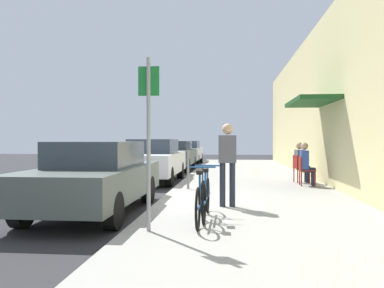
% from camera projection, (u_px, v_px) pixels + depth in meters
% --- Properties ---
extents(ground_plane, '(60.00, 60.00, 0.00)m').
position_uv_depth(ground_plane, '(159.00, 205.00, 8.86)').
color(ground_plane, '#2D2D30').
extents(sidewalk_slab, '(4.50, 32.00, 0.12)m').
position_uv_depth(sidewalk_slab, '(253.00, 192.00, 10.63)').
color(sidewalk_slab, '#9E9B93').
rests_on(sidewalk_slab, ground_plane).
extents(building_facade, '(1.40, 32.00, 5.37)m').
position_uv_depth(building_facade, '(344.00, 95.00, 10.37)').
color(building_facade, beige).
rests_on(building_facade, ground_plane).
extents(parked_car_0, '(1.80, 4.40, 1.45)m').
position_uv_depth(parked_car_0, '(95.00, 176.00, 7.85)').
color(parked_car_0, '#47514C').
rests_on(parked_car_0, ground_plane).
extents(parked_car_1, '(1.80, 4.40, 1.51)m').
position_uv_depth(parked_car_1, '(153.00, 160.00, 13.71)').
color(parked_car_1, silver).
rests_on(parked_car_1, ground_plane).
extents(parked_car_2, '(1.80, 4.40, 1.43)m').
position_uv_depth(parked_car_2, '(174.00, 155.00, 18.88)').
color(parked_car_2, '#47514C').
rests_on(parked_car_2, ground_plane).
extents(parked_car_3, '(1.80, 4.40, 1.42)m').
position_uv_depth(parked_car_3, '(186.00, 152.00, 24.09)').
color(parked_car_3, silver).
rests_on(parked_car_3, ground_plane).
extents(parking_meter, '(0.12, 0.10, 1.32)m').
position_uv_depth(parking_meter, '(188.00, 161.00, 10.78)').
color(parking_meter, slate).
rests_on(parking_meter, sidewalk_slab).
extents(street_sign, '(0.32, 0.06, 2.60)m').
position_uv_depth(street_sign, '(149.00, 130.00, 5.80)').
color(street_sign, gray).
rests_on(street_sign, sidewalk_slab).
extents(bicycle_0, '(0.46, 1.71, 0.90)m').
position_uv_depth(bicycle_0, '(201.00, 201.00, 6.34)').
color(bicycle_0, black).
rests_on(bicycle_0, sidewalk_slab).
extents(bicycle_1, '(0.46, 1.71, 0.90)m').
position_uv_depth(bicycle_1, '(206.00, 198.00, 6.74)').
color(bicycle_1, black).
rests_on(bicycle_1, sidewalk_slab).
extents(cafe_chair_0, '(0.46, 0.46, 0.87)m').
position_uv_depth(cafe_chair_0, '(304.00, 169.00, 11.55)').
color(cafe_chair_0, maroon).
rests_on(cafe_chair_0, sidewalk_slab).
extents(seated_patron_0, '(0.44, 0.37, 1.29)m').
position_uv_depth(seated_patron_0, '(306.00, 162.00, 11.54)').
color(seated_patron_0, '#232838').
rests_on(seated_patron_0, sidewalk_slab).
extents(cafe_chair_1, '(0.50, 0.50, 0.87)m').
position_uv_depth(cafe_chair_1, '(299.00, 167.00, 12.42)').
color(cafe_chair_1, maroon).
rests_on(cafe_chair_1, sidewalk_slab).
extents(seated_patron_1, '(0.47, 0.41, 1.29)m').
position_uv_depth(seated_patron_1, '(301.00, 161.00, 12.42)').
color(seated_patron_1, '#232838').
rests_on(seated_patron_1, sidewalk_slab).
extents(pedestrian_standing, '(0.36, 0.22, 1.70)m').
position_uv_depth(pedestrian_standing, '(227.00, 158.00, 7.92)').
color(pedestrian_standing, '#232838').
rests_on(pedestrian_standing, sidewalk_slab).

